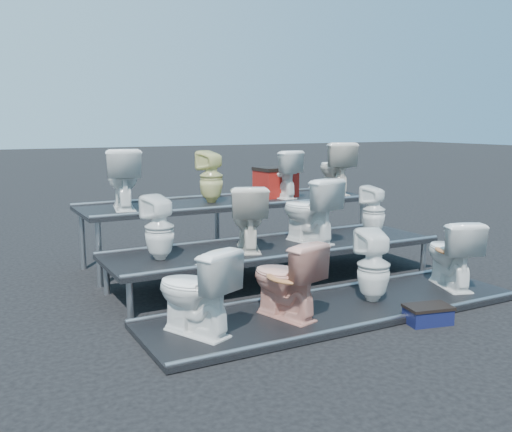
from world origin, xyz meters
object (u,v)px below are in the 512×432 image
toilet_4 (159,228)px  toilet_9 (211,177)px  toilet_6 (309,210)px  toilet_1 (285,279)px  toilet_2 (373,266)px  toilet_8 (123,179)px  red_crate (276,184)px  toilet_11 (335,168)px  toilet_3 (451,253)px  step_stool (428,316)px  toilet_0 (195,290)px  toilet_5 (248,217)px  toilet_7 (374,210)px  toilet_10 (279,174)px

toilet_4 → toilet_9: size_ratio=1.00×
toilet_6 → toilet_9: (-0.77, 1.30, 0.35)m
toilet_9 → toilet_1: bearing=64.9°
toilet_2 → toilet_8: bearing=-39.4°
red_crate → toilet_2: bearing=-102.5°
toilet_4 → toilet_11: (3.30, 1.30, 0.44)m
toilet_3 → step_stool: size_ratio=1.87×
toilet_0 → toilet_5: toilet_5 is taller
toilet_2 → toilet_6: (0.03, 1.30, 0.42)m
toilet_6 → toilet_8: size_ratio=1.06×
toilet_7 → toilet_2: bearing=32.7°
toilet_1 → toilet_7: bearing=-164.8°
toilet_3 → toilet_10: (-0.81, 2.60, 0.75)m
toilet_11 → step_stool: (-1.23, -3.29, -1.19)m
toilet_3 → toilet_9: 3.30m
toilet_6 → toilet_10: toilet_10 is taller
toilet_2 → toilet_9: 2.81m
toilet_0 → toilet_1: toilet_0 is taller
toilet_4 → toilet_10: (2.28, 1.30, 0.39)m
toilet_5 → step_stool: toilet_5 is taller
toilet_10 → toilet_6: bearing=65.1°
toilet_1 → toilet_8: (-0.88, 2.60, 0.80)m
toilet_5 → red_crate: (1.21, 1.42, 0.21)m
toilet_5 → step_stool: 2.34m
toilet_2 → step_stool: 0.79m
toilet_1 → toilet_5: size_ratio=1.00×
toilet_4 → toilet_6: size_ratio=0.87×
step_stool → toilet_11: bearing=81.7°
toilet_2 → toilet_11: bearing=-104.4°
toilet_5 → toilet_6: toilet_6 is taller
toilet_2 → toilet_7: (1.07, 1.30, 0.34)m
red_crate → toilet_9: bearing=-178.6°
toilet_5 → toilet_7: toilet_5 is taller
toilet_3 → toilet_9: bearing=-34.8°
toilet_5 → toilet_11: size_ratio=0.97×
toilet_4 → toilet_11: size_ratio=0.89×
toilet_8 → red_crate: 2.36m
toilet_0 → toilet_5: size_ratio=1.04×
toilet_10 → toilet_1: bearing=49.7°
toilet_1 → toilet_11: toilet_11 is taller
toilet_0 → step_stool: size_ratio=1.89×
toilet_7 → toilet_5: bearing=-17.8°
toilet_10 → toilet_0: bearing=36.1°
toilet_0 → toilet_11: 4.37m
toilet_8 → toilet_11: toilet_11 is taller
toilet_4 → toilet_10: bearing=-165.2°
toilet_4 → toilet_6: (1.97, 0.00, 0.06)m
toilet_5 → toilet_6: bearing=-157.6°
toilet_11 → red_crate: bearing=8.9°
toilet_7 → red_crate: bearing=-81.4°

